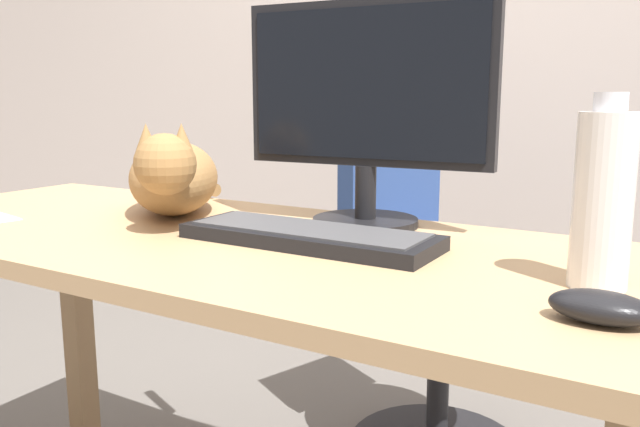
% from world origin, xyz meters
% --- Properties ---
extents(back_wall, '(6.00, 0.04, 2.60)m').
position_xyz_m(back_wall, '(0.00, 1.51, 1.30)').
color(back_wall, beige).
rests_on(back_wall, ground_plane).
extents(desk, '(1.56, 0.62, 0.75)m').
position_xyz_m(desk, '(0.00, 0.00, 0.64)').
color(desk, tan).
rests_on(desk, ground_plane).
extents(office_chair, '(0.50, 0.48, 0.92)m').
position_xyz_m(office_chair, '(0.13, 0.71, 0.40)').
color(office_chair, black).
rests_on(office_chair, ground_plane).
extents(monitor, '(0.48, 0.20, 0.41)m').
position_xyz_m(monitor, '(0.20, 0.20, 0.98)').
color(monitor, black).
rests_on(monitor, desk).
extents(keyboard, '(0.44, 0.15, 0.03)m').
position_xyz_m(keyboard, '(0.19, 0.02, 0.76)').
color(keyboard, black).
rests_on(keyboard, desk).
extents(cat, '(0.42, 0.49, 0.20)m').
position_xyz_m(cat, '(-0.19, 0.10, 0.83)').
color(cat, olive).
rests_on(cat, desk).
extents(computer_mouse, '(0.11, 0.06, 0.04)m').
position_xyz_m(computer_mouse, '(0.66, -0.14, 0.77)').
color(computer_mouse, black).
rests_on(computer_mouse, desk).
extents(water_bottle, '(0.07, 0.07, 0.25)m').
position_xyz_m(water_bottle, '(0.64, -0.00, 0.87)').
color(water_bottle, silver).
rests_on(water_bottle, desk).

